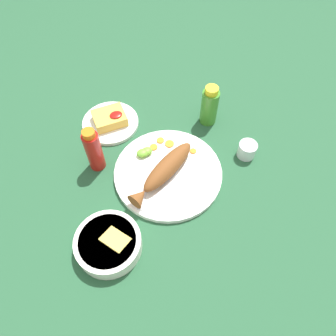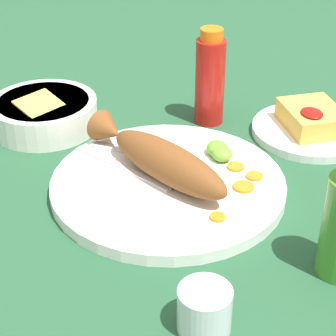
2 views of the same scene
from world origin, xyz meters
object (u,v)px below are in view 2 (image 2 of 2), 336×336
object	(u,v)px
main_plate	(168,185)
salt_cup	(204,312)
fried_fish	(159,158)
fork_near	(117,164)
guacamole_bowl	(44,112)
side_plate_fries	(310,131)
fork_far	(139,152)
hot_sauce_bottle_red	(210,79)

from	to	relation	value
main_plate	salt_cup	size ratio (longest dim) A/B	5.73
main_plate	fried_fish	world-z (taller)	fried_fish
main_plate	fork_near	distance (m)	0.09
fried_fish	salt_cup	world-z (taller)	fried_fish
main_plate	guacamole_bowl	size ratio (longest dim) A/B	1.87
side_plate_fries	guacamole_bowl	distance (m)	0.45
fork_far	side_plate_fries	bearing A→B (deg)	-143.31
fork_near	hot_sauce_bottle_red	world-z (taller)	hot_sauce_bottle_red
hot_sauce_bottle_red	side_plate_fries	size ratio (longest dim) A/B	0.86
salt_cup	guacamole_bowl	bearing A→B (deg)	-165.29
fork_far	salt_cup	bearing A→B (deg)	122.69
hot_sauce_bottle_red	fork_far	bearing A→B (deg)	-53.18
fork_far	hot_sauce_bottle_red	size ratio (longest dim) A/B	0.97
fork_far	side_plate_fries	world-z (taller)	fork_far
hot_sauce_bottle_red	salt_cup	distance (m)	0.49
fork_near	side_plate_fries	bearing A→B (deg)	-116.50
guacamole_bowl	fork_far	bearing A→B (deg)	40.42
fork_near	fork_far	world-z (taller)	same
side_plate_fries	fried_fish	bearing A→B (deg)	-72.50
main_plate	fried_fish	size ratio (longest dim) A/B	1.30
main_plate	side_plate_fries	xyz separation A→B (m)	(-0.11, 0.27, -0.00)
main_plate	fork_near	world-z (taller)	fork_near
fork_near	salt_cup	xyz separation A→B (m)	(0.33, 0.04, 0.00)
hot_sauce_bottle_red	salt_cup	world-z (taller)	hot_sauce_bottle_red
main_plate	guacamole_bowl	bearing A→B (deg)	-146.57
salt_cup	side_plate_fries	distance (m)	0.48
fried_fish	side_plate_fries	distance (m)	0.30
fork_far	guacamole_bowl	bearing A→B (deg)	-16.99
hot_sauce_bottle_red	salt_cup	xyz separation A→B (m)	(0.46, -0.15, -0.06)
salt_cup	guacamole_bowl	xyz separation A→B (m)	(-0.51, -0.13, 0.01)
fork_far	side_plate_fries	size ratio (longest dim) A/B	0.83
fork_far	guacamole_bowl	size ratio (longest dim) A/B	0.90
fried_fish	fork_far	bearing A→B (deg)	164.38
fried_fish	salt_cup	distance (m)	0.29
fried_fish	fork_far	distance (m)	0.07
salt_cup	fork_far	bearing A→B (deg)	-179.90
fork_near	guacamole_bowl	size ratio (longest dim) A/B	0.88
main_plate	side_plate_fries	distance (m)	0.29
fork_far	salt_cup	size ratio (longest dim) A/B	2.75
fried_fish	fork_far	size ratio (longest dim) A/B	1.60
fork_far	hot_sauce_bottle_red	distance (m)	0.19
fork_far	hot_sauce_bottle_red	xyz separation A→B (m)	(-0.11, 0.15, 0.06)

